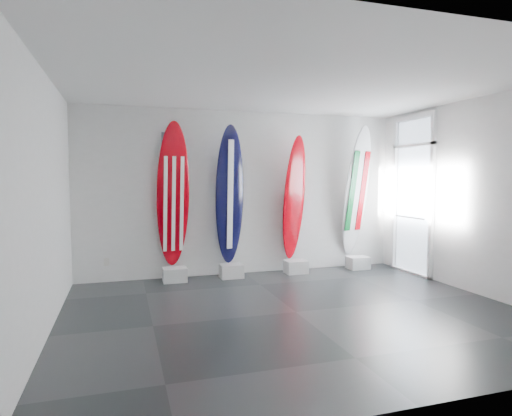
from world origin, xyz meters
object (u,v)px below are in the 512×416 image
object	(u,v)px
surfboard_usa	(173,195)
surfboard_italy	(356,192)
surfboard_navy	(230,195)
surfboard_swiss	(294,198)

from	to	relation	value
surfboard_usa	surfboard_italy	world-z (taller)	surfboard_italy
surfboard_navy	surfboard_swiss	world-z (taller)	surfboard_navy
surfboard_usa	surfboard_navy	bearing A→B (deg)	-6.23
surfboard_swiss	surfboard_italy	world-z (taller)	surfboard_italy
surfboard_navy	surfboard_swiss	bearing A→B (deg)	-13.98
surfboard_navy	surfboard_italy	size ratio (longest dim) A/B	0.96
surfboard_usa	surfboard_swiss	size ratio (longest dim) A/B	1.08
surfboard_usa	surfboard_navy	size ratio (longest dim) A/B	1.01
surfboard_usa	surfboard_swiss	world-z (taller)	surfboard_usa
surfboard_swiss	surfboard_usa	bearing A→B (deg)	158.07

